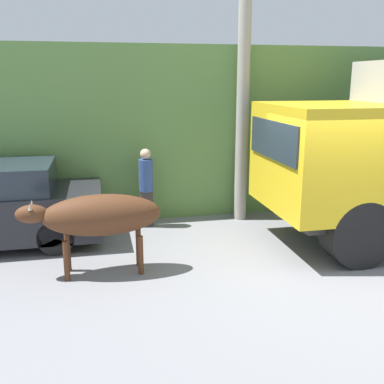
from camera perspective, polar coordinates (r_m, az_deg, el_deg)
The scene contains 6 objects.
ground_plane at distance 8.16m, azimuth 17.24°, elevation -8.83°, with size 60.00×60.00×0.00m, color gray.
hillside_embankment at distance 13.21m, azimuth 5.01°, elevation 8.95°, with size 32.00×5.66×3.83m.
building_backdrop at distance 11.39m, azimuth -8.64°, elevation 5.89°, with size 6.56×2.70×2.96m.
brown_cow at distance 7.32m, azimuth -11.76°, elevation -2.99°, with size 2.25×0.67×1.32m.
pedestrian_on_hill at distance 9.56m, azimuth -5.84°, elevation 1.07°, with size 0.33×0.33×1.69m.
utility_pole at distance 9.88m, azimuth 6.57°, elevation 15.12°, with size 0.90×0.27×6.37m.
Camera 1 is at (-3.81, -6.52, 3.10)m, focal length 42.00 mm.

